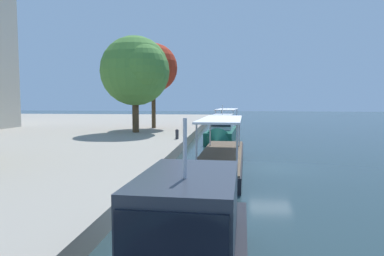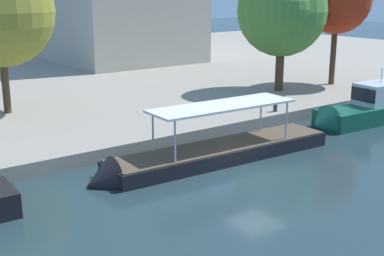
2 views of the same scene
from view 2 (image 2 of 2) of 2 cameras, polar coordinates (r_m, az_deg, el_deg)
ground_plane at (r=26.13m, az=7.02°, el=-5.25°), size 220.00×220.00×0.00m
dock_promenade at (r=54.92m, az=-18.09°, el=5.25°), size 120.00×55.00×0.78m
tour_boat_2 at (r=27.84m, az=1.62°, el=-3.24°), size 14.59×3.27×4.12m
motor_yacht_3 at (r=38.36m, az=18.97°, el=1.87°), size 10.99×3.25×4.50m
mooring_bollard_0 at (r=36.37m, az=9.07°, el=2.51°), size 0.31×0.31×0.87m
tree_0 at (r=47.59m, az=15.25°, el=13.34°), size 5.87×5.91×10.24m
tree_3 at (r=43.03m, az=9.94°, el=12.57°), size 7.23×7.22×10.05m
tree_4 at (r=36.96m, az=-20.11°, el=12.08°), size 7.27×7.26×10.38m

